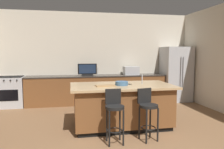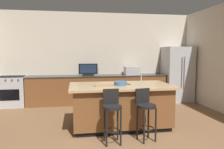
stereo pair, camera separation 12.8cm
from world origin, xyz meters
name	(u,v)px [view 1 (the left image)]	position (x,y,z in m)	size (l,w,h in m)	color
wall_back	(97,57)	(0.00, 4.65, 1.47)	(6.73, 0.12, 2.93)	beige
counter_back	(97,89)	(-0.06, 4.27, 0.45)	(4.41, 0.62, 0.90)	brown
kitchen_island	(122,105)	(0.20, 1.95, 0.47)	(2.20, 1.23, 0.93)	black
refrigerator	(176,74)	(2.61, 4.18, 0.91)	(0.90, 0.82, 1.82)	#B7BABF
range_oven	(11,92)	(-2.66, 4.27, 0.46)	(0.78, 0.63, 0.92)	#B7BABF
microwave	(131,71)	(1.06, 4.27, 1.04)	(0.48, 0.36, 0.27)	#B7BABF
tv_monitor	(87,70)	(-0.37, 4.22, 1.08)	(0.59, 0.16, 0.38)	black
sink_faucet_back	(98,71)	(-0.03, 4.37, 1.02)	(0.02, 0.02, 0.24)	#B2B2B7
sink_faucet_island	(142,79)	(0.66, 1.95, 1.04)	(0.02, 0.02, 0.22)	#B2B2B7
bar_stool_left	(114,111)	(-0.13, 1.13, 0.58)	(0.34, 0.34, 0.97)	black
bar_stool_right	(148,110)	(0.50, 1.15, 0.57)	(0.35, 0.37, 0.95)	black
fruit_bowl	(122,83)	(0.18, 1.88, 0.97)	(0.27, 0.27, 0.08)	#3F668C
cell_phone	(128,84)	(0.37, 2.02, 0.93)	(0.07, 0.15, 0.01)	black
cutting_board	(105,86)	(-0.18, 1.84, 0.94)	(0.39, 0.21, 0.02)	#A87F51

